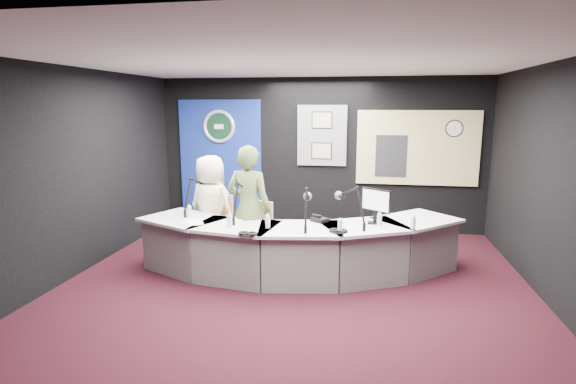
% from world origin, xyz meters
% --- Properties ---
extents(ground, '(6.00, 6.00, 0.00)m').
position_xyz_m(ground, '(0.00, 0.00, 0.00)').
color(ground, black).
rests_on(ground, ground).
extents(ceiling, '(6.00, 6.00, 0.02)m').
position_xyz_m(ceiling, '(0.00, 0.00, 2.80)').
color(ceiling, silver).
rests_on(ceiling, ground).
extents(wall_back, '(6.00, 0.02, 2.80)m').
position_xyz_m(wall_back, '(0.00, 3.00, 1.40)').
color(wall_back, black).
rests_on(wall_back, ground).
extents(wall_front, '(6.00, 0.02, 2.80)m').
position_xyz_m(wall_front, '(0.00, -3.00, 1.40)').
color(wall_front, black).
rests_on(wall_front, ground).
extents(wall_left, '(0.02, 6.00, 2.80)m').
position_xyz_m(wall_left, '(-3.00, 0.00, 1.40)').
color(wall_left, black).
rests_on(wall_left, ground).
extents(wall_right, '(0.02, 6.00, 2.80)m').
position_xyz_m(wall_right, '(3.00, 0.00, 1.40)').
color(wall_right, black).
rests_on(wall_right, ground).
extents(broadcast_desk, '(4.50, 1.90, 0.75)m').
position_xyz_m(broadcast_desk, '(-0.05, 0.55, 0.38)').
color(broadcast_desk, silver).
rests_on(broadcast_desk, ground).
extents(backdrop_panel, '(1.60, 0.05, 2.30)m').
position_xyz_m(backdrop_panel, '(-1.90, 2.97, 1.25)').
color(backdrop_panel, navy).
rests_on(backdrop_panel, wall_back).
extents(agency_seal, '(0.63, 0.07, 0.63)m').
position_xyz_m(agency_seal, '(-1.90, 2.93, 1.90)').
color(agency_seal, silver).
rests_on(agency_seal, backdrop_panel).
extents(seal_center, '(0.48, 0.01, 0.48)m').
position_xyz_m(seal_center, '(-1.90, 2.94, 1.90)').
color(seal_center, black).
rests_on(seal_center, backdrop_panel).
extents(pinboard, '(0.90, 0.04, 1.10)m').
position_xyz_m(pinboard, '(0.05, 2.97, 1.75)').
color(pinboard, slate).
rests_on(pinboard, wall_back).
extents(framed_photo_upper, '(0.34, 0.02, 0.27)m').
position_xyz_m(framed_photo_upper, '(0.05, 2.94, 2.03)').
color(framed_photo_upper, gray).
rests_on(framed_photo_upper, pinboard).
extents(framed_photo_lower, '(0.34, 0.02, 0.27)m').
position_xyz_m(framed_photo_lower, '(0.05, 2.94, 1.47)').
color(framed_photo_lower, gray).
rests_on(framed_photo_lower, pinboard).
extents(booth_window_frame, '(2.12, 0.06, 1.32)m').
position_xyz_m(booth_window_frame, '(1.75, 2.97, 1.55)').
color(booth_window_frame, '#CBBB7F').
rests_on(booth_window_frame, wall_back).
extents(booth_glow, '(2.00, 0.02, 1.20)m').
position_xyz_m(booth_glow, '(1.75, 2.96, 1.55)').
color(booth_glow, beige).
rests_on(booth_glow, booth_window_frame).
extents(equipment_rack, '(0.55, 0.02, 0.75)m').
position_xyz_m(equipment_rack, '(1.30, 2.94, 1.40)').
color(equipment_rack, black).
rests_on(equipment_rack, booth_window_frame).
extents(wall_clock, '(0.28, 0.01, 0.28)m').
position_xyz_m(wall_clock, '(2.35, 2.94, 1.90)').
color(wall_clock, white).
rests_on(wall_clock, booth_window_frame).
extents(armchair_left, '(0.75, 0.75, 1.07)m').
position_xyz_m(armchair_left, '(-1.40, 0.97, 0.54)').
color(armchair_left, tan).
rests_on(armchair_left, ground).
extents(armchair_right, '(0.72, 0.72, 0.96)m').
position_xyz_m(armchair_right, '(-0.72, 0.63, 0.48)').
color(armchair_right, tan).
rests_on(armchair_right, ground).
extents(draped_jacket, '(0.51, 0.24, 0.70)m').
position_xyz_m(draped_jacket, '(-1.49, 1.21, 0.62)').
color(draped_jacket, slate).
rests_on(draped_jacket, armchair_left).
extents(person_man, '(0.89, 0.71, 1.58)m').
position_xyz_m(person_man, '(-1.40, 0.97, 0.79)').
color(person_man, beige).
rests_on(person_man, ground).
extents(person_woman, '(0.70, 0.52, 1.77)m').
position_xyz_m(person_woman, '(-0.72, 0.63, 0.88)').
color(person_woman, '#505E31').
rests_on(person_woman, ground).
extents(computer_monitor, '(0.37, 0.27, 0.30)m').
position_xyz_m(computer_monitor, '(1.00, 0.60, 1.07)').
color(computer_monitor, black).
rests_on(computer_monitor, broadcast_desk).
extents(desk_phone, '(0.26, 0.25, 0.05)m').
position_xyz_m(desk_phone, '(0.27, 0.59, 0.78)').
color(desk_phone, black).
rests_on(desk_phone, broadcast_desk).
extents(headphones_near, '(0.23, 0.23, 0.04)m').
position_xyz_m(headphones_near, '(0.55, 0.11, 0.77)').
color(headphones_near, black).
rests_on(headphones_near, broadcast_desk).
extents(headphones_far, '(0.19, 0.19, 0.03)m').
position_xyz_m(headphones_far, '(-0.52, -0.20, 0.77)').
color(headphones_far, black).
rests_on(headphones_far, broadcast_desk).
extents(paper_stack, '(0.33, 0.37, 0.00)m').
position_xyz_m(paper_stack, '(-1.37, 0.24, 0.75)').
color(paper_stack, white).
rests_on(paper_stack, broadcast_desk).
extents(notepad, '(0.24, 0.32, 0.00)m').
position_xyz_m(notepad, '(-0.89, 0.36, 0.75)').
color(notepad, white).
rests_on(notepad, broadcast_desk).
extents(boom_mic_a, '(0.24, 0.73, 0.60)m').
position_xyz_m(boom_mic_a, '(-1.55, 0.79, 1.05)').
color(boom_mic_a, black).
rests_on(boom_mic_a, broadcast_desk).
extents(boom_mic_b, '(0.18, 0.74, 0.60)m').
position_xyz_m(boom_mic_b, '(-0.79, 0.51, 1.05)').
color(boom_mic_b, black).
rests_on(boom_mic_b, broadcast_desk).
extents(boom_mic_c, '(0.18, 0.74, 0.60)m').
position_xyz_m(boom_mic_c, '(0.13, 0.28, 1.05)').
color(boom_mic_c, black).
rests_on(boom_mic_c, broadcast_desk).
extents(boom_mic_d, '(0.47, 0.63, 0.60)m').
position_xyz_m(boom_mic_d, '(0.69, 0.47, 1.05)').
color(boom_mic_d, black).
rests_on(boom_mic_d, broadcast_desk).
extents(water_bottles, '(3.08, 0.50, 0.18)m').
position_xyz_m(water_bottles, '(-0.03, 0.32, 0.84)').
color(water_bottles, silver).
rests_on(water_bottles, broadcast_desk).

